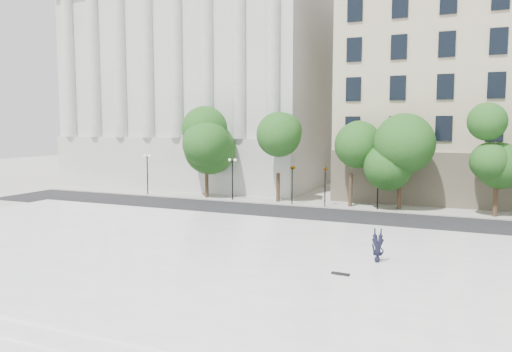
# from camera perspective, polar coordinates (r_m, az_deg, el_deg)

# --- Properties ---
(ground) EXTENTS (160.00, 160.00, 0.00)m
(ground) POSITION_cam_1_polar(r_m,az_deg,el_deg) (26.19, -10.96, -10.68)
(ground) COLOR beige
(ground) RESTS_ON ground
(plaza) EXTENTS (44.00, 22.00, 0.45)m
(plaza) POSITION_cam_1_polar(r_m,az_deg,el_deg) (28.56, -7.54, -8.75)
(plaza) COLOR white
(plaza) RESTS_ON ground
(street) EXTENTS (60.00, 8.00, 0.02)m
(street) POSITION_cam_1_polar(r_m,az_deg,el_deg) (41.89, 3.07, -4.32)
(street) COLOR black
(street) RESTS_ON ground
(far_sidewalk) EXTENTS (60.00, 4.00, 0.12)m
(far_sidewalk) POSITION_cam_1_polar(r_m,az_deg,el_deg) (47.48, 5.59, -3.07)
(far_sidewalk) COLOR #ABA99E
(far_sidewalk) RESTS_ON ground
(building_west) EXTENTS (31.50, 27.65, 25.60)m
(building_west) POSITION_cam_1_polar(r_m,az_deg,el_deg) (67.22, -4.52, 10.52)
(building_west) COLOR silver
(building_west) RESTS_ON ground
(traffic_light_west) EXTENTS (1.01, 1.70, 4.18)m
(traffic_light_west) POSITION_cam_1_polar(r_m,az_deg,el_deg) (45.66, 4.16, 1.17)
(traffic_light_west) COLOR black
(traffic_light_west) RESTS_ON ground
(traffic_light_east) EXTENTS (0.69, 1.89, 4.25)m
(traffic_light_east) POSITION_cam_1_polar(r_m,az_deg,el_deg) (44.73, 7.92, 1.11)
(traffic_light_east) COLOR black
(traffic_light_east) RESTS_ON ground
(person_lying) EXTENTS (0.80, 1.80, 0.47)m
(person_lying) POSITION_cam_1_polar(r_m,az_deg,el_deg) (26.42, 13.73, -9.05)
(person_lying) COLOR black
(person_lying) RESTS_ON plaza
(skateboard) EXTENTS (0.86, 0.29, 0.09)m
(skateboard) POSITION_cam_1_polar(r_m,az_deg,el_deg) (24.00, 9.63, -10.97)
(skateboard) COLOR black
(skateboard) RESTS_ON plaza
(plaza_steps) EXTENTS (44.00, 3.00, 0.30)m
(plaza_steps) POSITION_cam_1_polar(r_m,az_deg,el_deg) (19.88, -26.20, -16.27)
(plaza_steps) COLOR white
(plaza_steps) RESTS_ON ground
(street_trees) EXTENTS (34.21, 5.10, 7.52)m
(street_trees) POSITION_cam_1_polar(r_m,az_deg,el_deg) (45.24, 10.56, 2.99)
(street_trees) COLOR #382619
(street_trees) RESTS_ON ground
(lamp_posts) EXTENTS (35.26, 0.28, 4.36)m
(lamp_posts) POSITION_cam_1_polar(r_m,az_deg,el_deg) (45.73, 5.31, 0.24)
(lamp_posts) COLOR black
(lamp_posts) RESTS_ON ground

